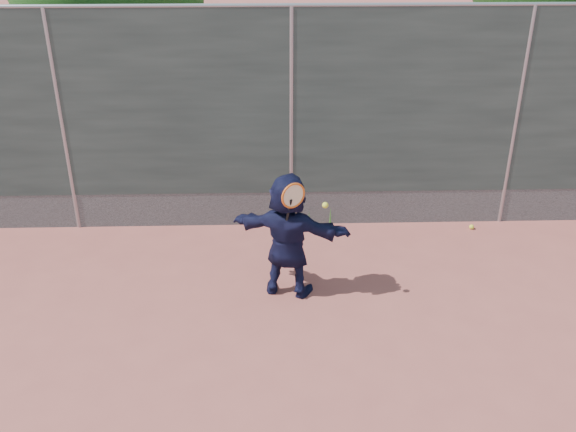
{
  "coord_description": "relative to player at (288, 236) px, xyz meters",
  "views": [
    {
      "loc": [
        -0.29,
        -4.6,
        4.24
      ],
      "look_at": [
        -0.09,
        1.78,
        1.0
      ],
      "focal_mm": 40.0,
      "sensor_mm": 36.0,
      "label": 1
    }
  ],
  "objects": [
    {
      "name": "ground",
      "position": [
        0.09,
        -1.78,
        -0.75
      ],
      "size": [
        80.0,
        80.0,
        0.0
      ],
      "primitive_type": "plane",
      "color": "#9E4C42",
      "rests_on": "ground"
    },
    {
      "name": "player",
      "position": [
        0.0,
        0.0,
        0.0
      ],
      "size": [
        1.46,
        0.83,
        1.5
      ],
      "primitive_type": "imported",
      "rotation": [
        0.0,
        0.0,
        2.85
      ],
      "color": "black",
      "rests_on": "ground"
    },
    {
      "name": "ball_ground",
      "position": [
        2.62,
        1.48,
        -0.71
      ],
      "size": [
        0.07,
        0.07,
        0.07
      ],
      "primitive_type": "sphere",
      "color": "gold",
      "rests_on": "ground"
    },
    {
      "name": "fence",
      "position": [
        0.09,
        1.72,
        0.83
      ],
      "size": [
        20.0,
        0.06,
        3.03
      ],
      "color": "#38423D",
      "rests_on": "ground"
    },
    {
      "name": "swing_action",
      "position": [
        0.08,
        -0.2,
        0.56
      ],
      "size": [
        0.51,
        0.17,
        0.51
      ],
      "color": "#D15413",
      "rests_on": "ground"
    },
    {
      "name": "weed_clump",
      "position": [
        0.39,
        1.61,
        -0.61
      ],
      "size": [
        0.68,
        0.07,
        0.3
      ],
      "color": "#387226",
      "rests_on": "ground"
    }
  ]
}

